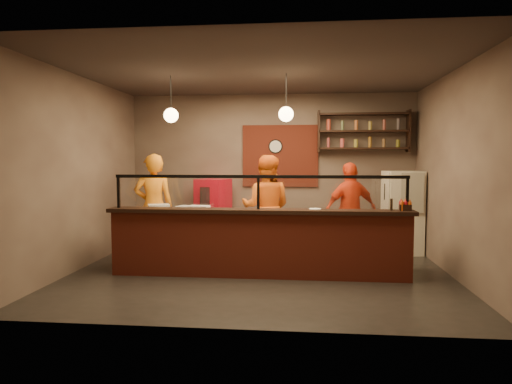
# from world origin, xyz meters

# --- Properties ---
(floor) EXTENTS (6.00, 6.00, 0.00)m
(floor) POSITION_xyz_m (0.00, 0.00, 0.00)
(floor) COLOR black
(floor) RESTS_ON ground
(ceiling) EXTENTS (6.00, 6.00, 0.00)m
(ceiling) POSITION_xyz_m (0.00, 0.00, 3.20)
(ceiling) COLOR #3A302D
(ceiling) RESTS_ON wall_back
(wall_back) EXTENTS (6.00, 0.00, 6.00)m
(wall_back) POSITION_xyz_m (0.00, 2.50, 1.60)
(wall_back) COLOR #736254
(wall_back) RESTS_ON floor
(wall_left) EXTENTS (0.00, 5.00, 5.00)m
(wall_left) POSITION_xyz_m (-3.00, 0.00, 1.60)
(wall_left) COLOR #736254
(wall_left) RESTS_ON floor
(wall_right) EXTENTS (0.00, 5.00, 5.00)m
(wall_right) POSITION_xyz_m (3.00, 0.00, 1.60)
(wall_right) COLOR #736254
(wall_right) RESTS_ON floor
(wall_front) EXTENTS (6.00, 0.00, 6.00)m
(wall_front) POSITION_xyz_m (0.00, -2.50, 1.60)
(wall_front) COLOR #736254
(wall_front) RESTS_ON floor
(brick_patch) EXTENTS (1.60, 0.04, 1.30)m
(brick_patch) POSITION_xyz_m (0.20, 2.47, 1.90)
(brick_patch) COLOR maroon
(brick_patch) RESTS_ON wall_back
(service_counter) EXTENTS (4.60, 0.25, 1.00)m
(service_counter) POSITION_xyz_m (0.00, -0.30, 0.50)
(service_counter) COLOR maroon
(service_counter) RESTS_ON floor
(counter_ledge) EXTENTS (4.70, 0.37, 0.06)m
(counter_ledge) POSITION_xyz_m (0.00, -0.30, 1.03)
(counter_ledge) COLOR black
(counter_ledge) RESTS_ON service_counter
(worktop_cabinet) EXTENTS (4.60, 0.75, 0.85)m
(worktop_cabinet) POSITION_xyz_m (0.00, 0.20, 0.42)
(worktop_cabinet) COLOR gray
(worktop_cabinet) RESTS_ON floor
(worktop) EXTENTS (4.60, 0.75, 0.05)m
(worktop) POSITION_xyz_m (0.00, 0.20, 0.88)
(worktop) COLOR white
(worktop) RESTS_ON worktop_cabinet
(sneeze_guard) EXTENTS (4.50, 0.05, 0.52)m
(sneeze_guard) POSITION_xyz_m (0.00, -0.30, 1.37)
(sneeze_guard) COLOR white
(sneeze_guard) RESTS_ON counter_ledge
(wall_shelving) EXTENTS (1.84, 0.28, 0.85)m
(wall_shelving) POSITION_xyz_m (1.90, 2.32, 2.40)
(wall_shelving) COLOR black
(wall_shelving) RESTS_ON wall_back
(wall_clock) EXTENTS (0.30, 0.04, 0.30)m
(wall_clock) POSITION_xyz_m (0.10, 2.46, 2.10)
(wall_clock) COLOR black
(wall_clock) RESTS_ON wall_back
(pendant_left) EXTENTS (0.24, 0.24, 0.77)m
(pendant_left) POSITION_xyz_m (-1.50, 0.20, 2.55)
(pendant_left) COLOR black
(pendant_left) RESTS_ON ceiling
(pendant_right) EXTENTS (0.24, 0.24, 0.77)m
(pendant_right) POSITION_xyz_m (0.40, 0.20, 2.55)
(pendant_right) COLOR black
(pendant_right) RESTS_ON ceiling
(cook_left) EXTENTS (0.81, 0.67, 1.93)m
(cook_left) POSITION_xyz_m (-2.05, 0.88, 0.96)
(cook_left) COLOR orange
(cook_left) RESTS_ON floor
(cook_mid) EXTENTS (0.98, 0.79, 1.90)m
(cook_mid) POSITION_xyz_m (0.01, 1.01, 0.95)
(cook_mid) COLOR orange
(cook_mid) RESTS_ON floor
(cook_right) EXTENTS (1.12, 0.81, 1.77)m
(cook_right) POSITION_xyz_m (1.56, 1.27, 0.89)
(cook_right) COLOR red
(cook_right) RESTS_ON floor
(fridge) EXTENTS (0.74, 0.70, 1.60)m
(fridge) POSITION_xyz_m (2.60, 1.79, 0.80)
(fridge) COLOR beige
(fridge) RESTS_ON floor
(red_cooler) EXTENTS (0.77, 0.74, 1.42)m
(red_cooler) POSITION_xyz_m (-1.19, 2.15, 0.71)
(red_cooler) COLOR #B60C1F
(red_cooler) RESTS_ON floor
(pizza_dough) EXTENTS (0.65, 0.65, 0.01)m
(pizza_dough) POSITION_xyz_m (0.23, 0.33, 0.91)
(pizza_dough) COLOR #F1E6CC
(pizza_dough) RESTS_ON worktop
(prep_tub_a) EXTENTS (0.34, 0.31, 0.14)m
(prep_tub_a) POSITION_xyz_m (-1.28, 0.28, 0.97)
(prep_tub_a) COLOR silver
(prep_tub_a) RESTS_ON worktop
(prep_tub_b) EXTENTS (0.42, 0.38, 0.17)m
(prep_tub_b) POSITION_xyz_m (-1.72, 0.17, 0.99)
(prep_tub_b) COLOR silver
(prep_tub_b) RESTS_ON worktop
(prep_tub_c) EXTENTS (0.34, 0.28, 0.16)m
(prep_tub_c) POSITION_xyz_m (-1.02, 0.10, 0.98)
(prep_tub_c) COLOR silver
(prep_tub_c) RESTS_ON worktop
(rolling_pin) EXTENTS (0.28, 0.24, 0.05)m
(rolling_pin) POSITION_xyz_m (-1.87, 0.23, 0.93)
(rolling_pin) COLOR yellow
(rolling_pin) RESTS_ON worktop
(condiment_caddy) EXTENTS (0.18, 0.14, 0.09)m
(condiment_caddy) POSITION_xyz_m (2.20, -0.27, 1.11)
(condiment_caddy) COLOR black
(condiment_caddy) RESTS_ON counter_ledge
(pepper_mill) EXTENTS (0.05, 0.05, 0.18)m
(pepper_mill) POSITION_xyz_m (2.00, -0.27, 1.15)
(pepper_mill) COLOR black
(pepper_mill) RESTS_ON counter_ledge
(small_plate) EXTENTS (0.20, 0.20, 0.01)m
(small_plate) POSITION_xyz_m (0.86, -0.25, 1.07)
(small_plate) COLOR white
(small_plate) RESTS_ON counter_ledge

